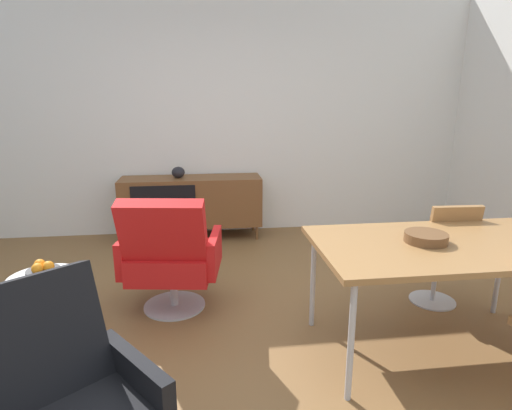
% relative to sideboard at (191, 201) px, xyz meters
% --- Properties ---
extents(ground_plane, '(8.32, 8.32, 0.00)m').
position_rel_sideboard_xyz_m(ground_plane, '(0.20, -2.30, -0.44)').
color(ground_plane, brown).
extents(wall_back, '(6.80, 0.12, 2.80)m').
position_rel_sideboard_xyz_m(wall_back, '(0.20, 0.30, 0.96)').
color(wall_back, white).
rests_on(wall_back, ground_plane).
extents(sideboard, '(1.60, 0.45, 0.72)m').
position_rel_sideboard_xyz_m(sideboard, '(0.00, 0.00, 0.00)').
color(sideboard, brown).
rests_on(sideboard, ground_plane).
extents(vase_cobalt, '(0.15, 0.15, 0.13)m').
position_rel_sideboard_xyz_m(vase_cobalt, '(-0.14, 0.00, 0.34)').
color(vase_cobalt, black).
rests_on(vase_cobalt, sideboard).
extents(dining_table, '(1.60, 0.90, 0.74)m').
position_rel_sideboard_xyz_m(dining_table, '(1.62, -2.48, 0.26)').
color(dining_table, olive).
rests_on(dining_table, ground_plane).
extents(wooden_bowl_on_table, '(0.26, 0.26, 0.06)m').
position_rel_sideboard_xyz_m(wooden_bowl_on_table, '(1.50, -2.46, 0.33)').
color(wooden_bowl_on_table, brown).
rests_on(wooden_bowl_on_table, dining_table).
extents(dining_chair_back_right, '(0.42, 0.44, 0.86)m').
position_rel_sideboard_xyz_m(dining_chair_back_right, '(1.96, -1.93, 0.03)').
color(dining_chair_back_right, '#9E7042').
rests_on(dining_chair_back_right, ground_plane).
extents(lounge_chair_red, '(0.78, 0.73, 0.95)m').
position_rel_sideboard_xyz_m(lounge_chair_red, '(-0.12, -1.76, 0.03)').
color(lounge_chair_red, red).
rests_on(lounge_chair_red, ground_plane).
extents(side_table_round, '(0.44, 0.44, 0.52)m').
position_rel_sideboard_xyz_m(side_table_round, '(-0.86, -2.19, -0.12)').
color(side_table_round, white).
rests_on(side_table_round, ground_plane).
extents(fruit_bowl, '(0.20, 0.20, 0.11)m').
position_rel_sideboard_xyz_m(fruit_bowl, '(-0.87, -2.19, 0.12)').
color(fruit_bowl, '#262628').
rests_on(fruit_bowl, side_table_round).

